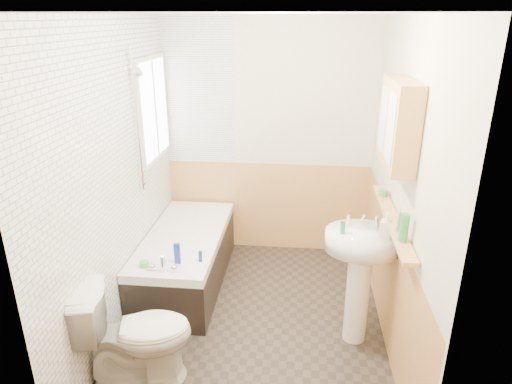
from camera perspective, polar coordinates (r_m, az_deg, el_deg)
floor at (r=4.13m, az=-0.22°, el=-15.83°), size 2.80×2.80×0.00m
ceiling at (r=3.30m, az=-0.29°, el=21.44°), size 2.80×2.80×0.00m
wall_back at (r=4.86m, az=1.54°, el=6.46°), size 2.20×0.02×2.50m
wall_front at (r=2.27m, az=-4.16°, el=-11.92°), size 2.20×0.02×2.50m
wall_left at (r=3.80m, az=-17.15°, el=1.22°), size 0.02×2.80×2.50m
wall_right at (r=3.58m, az=17.69°, el=-0.04°), size 0.02×2.80×2.50m
wainscot_right at (r=3.90m, az=16.14°, el=-10.34°), size 0.01×2.80×1.00m
wainscot_back at (r=5.08m, az=1.44°, el=-1.81°), size 2.20×0.01×1.00m
tile_cladding_left at (r=3.79m, az=-16.85°, el=1.21°), size 0.01×2.80×2.50m
tile_return_back at (r=4.84m, az=-7.21°, el=12.29°), size 0.75×0.01×1.50m
window at (r=4.54m, az=-12.60°, el=10.08°), size 0.03×0.79×0.99m
bathtub at (r=4.55m, az=-8.74°, el=-8.08°), size 0.70×1.59×0.68m
shower_riser at (r=4.03m, az=-14.64°, el=9.95°), size 0.11×0.08×1.23m
toilet at (r=3.48m, az=-14.75°, el=-16.78°), size 0.87×0.61×0.77m
sink at (r=3.66m, az=12.90°, el=-8.78°), size 0.57×0.46×1.09m
pine_shelf at (r=3.52m, az=16.63°, el=-3.24°), size 0.10×1.35×0.03m
medicine_cabinet at (r=3.32m, az=17.38°, el=8.17°), size 0.17×0.66×0.60m
foam_can at (r=3.13m, az=18.03°, el=-4.27°), size 0.08×0.08×0.19m
green_bottle at (r=3.27m, az=17.52°, el=-3.19°), size 0.05×0.05×0.19m
black_jar at (r=3.90m, az=15.64°, el=-0.10°), size 0.10×0.10×0.05m
soap_bottle at (r=3.48m, az=15.90°, el=-4.71°), size 0.13×0.20×0.08m
clear_bottle at (r=3.45m, az=10.78°, el=-4.32°), size 0.04×0.04×0.11m
blue_gel at (r=3.90m, az=-9.81°, el=-7.57°), size 0.05×0.03×0.19m
cream_jar at (r=3.94m, az=-13.79°, el=-8.74°), size 0.09×0.09×0.05m
orange_bottle at (r=3.92m, az=-6.98°, el=-7.98°), size 0.03×0.03×0.10m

